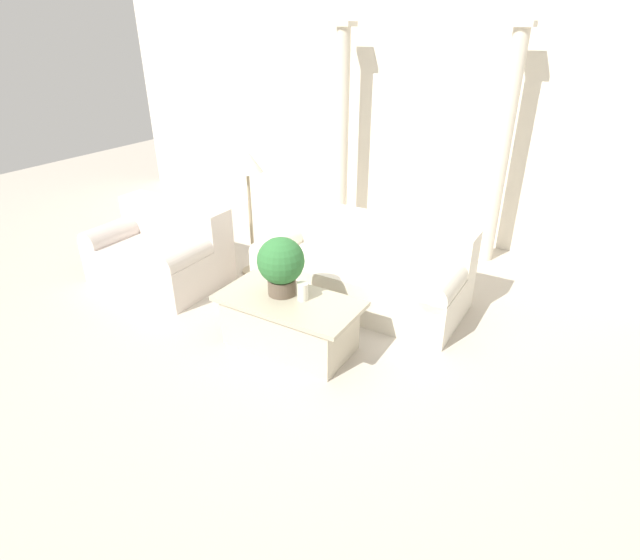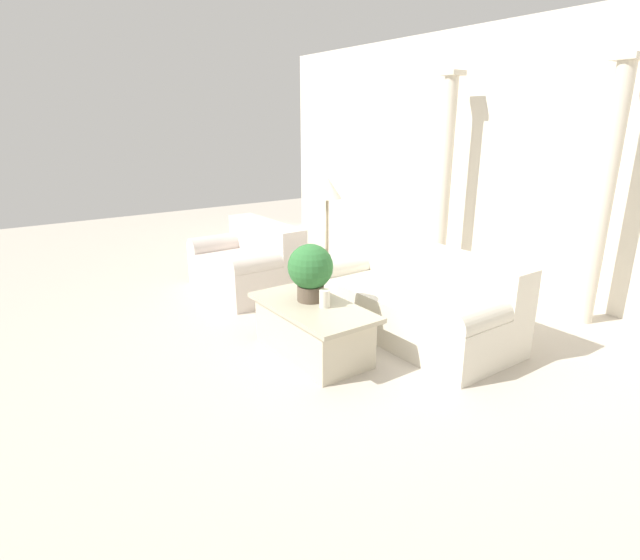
{
  "view_description": "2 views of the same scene",
  "coord_description": "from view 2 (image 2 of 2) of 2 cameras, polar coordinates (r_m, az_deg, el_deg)",
  "views": [
    {
      "loc": [
        2.25,
        -3.42,
        2.61
      ],
      "look_at": [
        0.23,
        -0.01,
        0.57
      ],
      "focal_mm": 28.0,
      "sensor_mm": 36.0,
      "label": 1
    },
    {
      "loc": [
        3.54,
        -2.68,
        2.06
      ],
      "look_at": [
        -0.12,
        -0.09,
        0.62
      ],
      "focal_mm": 28.0,
      "sensor_mm": 36.0,
      "label": 2
    }
  ],
  "objects": [
    {
      "name": "pillar_candle",
      "position": [
        4.39,
        0.53,
        -2.14
      ],
      "size": [
        0.09,
        0.09,
        0.16
      ],
      "color": "silver",
      "rests_on": "coffee_table"
    },
    {
      "name": "floor_lamp",
      "position": [
        5.84,
        0.83,
        9.28
      ],
      "size": [
        0.34,
        0.34,
        1.44
      ],
      "color": "gray",
      "rests_on": "ground_plane"
    },
    {
      "name": "potted_plant",
      "position": [
        4.49,
        -1.1,
        1.19
      ],
      "size": [
        0.41,
        0.41,
        0.53
      ],
      "color": "brown",
      "rests_on": "coffee_table"
    },
    {
      "name": "coffee_table",
      "position": [
        4.56,
        -0.85,
        -5.63
      ],
      "size": [
        1.26,
        0.65,
        0.48
      ],
      "color": "beige",
      "rests_on": "ground_plane"
    },
    {
      "name": "wall_back",
      "position": [
        6.66,
        22.97,
        12.5
      ],
      "size": [
        10.0,
        0.06,
        3.2
      ],
      "color": "silver",
      "rests_on": "ground_plane"
    },
    {
      "name": "ground_plane",
      "position": [
        4.9,
        1.62,
        -7.07
      ],
      "size": [
        16.0,
        16.0,
        0.0
      ],
      "primitive_type": "plane",
      "color": "#BCB2A3"
    },
    {
      "name": "column_right",
      "position": [
        5.76,
        29.74,
        8.42
      ],
      "size": [
        0.24,
        0.24,
        2.64
      ],
      "color": "beige",
      "rests_on": "ground_plane"
    },
    {
      "name": "loveseat",
      "position": [
        6.33,
        -8.1,
        1.95
      ],
      "size": [
        1.41,
        0.95,
        0.84
      ],
      "color": "beige",
      "rests_on": "ground_plane"
    },
    {
      "name": "column_left",
      "position": [
        6.88,
        14.06,
        11.38
      ],
      "size": [
        0.24,
        0.24,
        2.64
      ],
      "color": "beige",
      "rests_on": "ground_plane"
    },
    {
      "name": "sofa_long",
      "position": [
        5.11,
        10.77,
        -2.17
      ],
      "size": [
        2.13,
        0.95,
        0.84
      ],
      "color": "beige",
      "rests_on": "ground_plane"
    }
  ]
}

